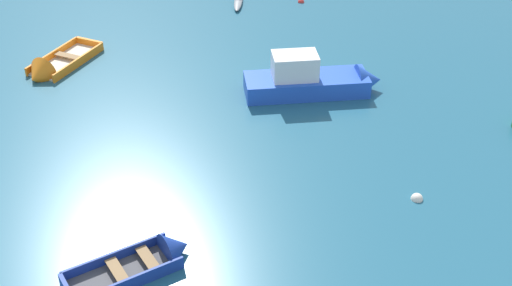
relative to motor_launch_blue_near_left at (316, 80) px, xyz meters
name	(u,v)px	position (x,y,z in m)	size (l,w,h in m)	color
motor_launch_blue_near_left	(316,80)	(0.00, 0.00, 0.00)	(5.98, 1.94, 2.16)	blue
rowboat_orange_distant_center	(49,70)	(-11.82, 2.62, -0.42)	(3.40, 4.49, 1.46)	beige
kayak_grey_cluster_outer	(238,1)	(-2.76, 10.37, -0.48)	(0.80, 2.88, 0.27)	gray
rowboat_deep_blue_midfield_left	(153,259)	(-6.46, -10.13, -0.41)	(4.00, 2.88, 1.21)	#4C4C51
mooring_buoy_between_boats_left	(301,2)	(0.76, 10.27, -0.61)	(0.36, 0.36, 0.36)	red
mooring_buoy_central	(417,199)	(2.36, -7.66, -0.61)	(0.42, 0.42, 0.42)	silver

